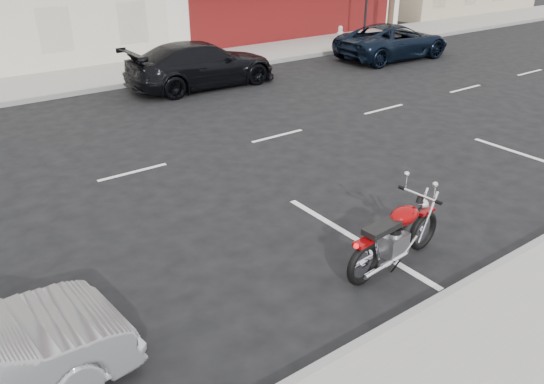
% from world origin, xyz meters
% --- Properties ---
extents(ground, '(120.00, 120.00, 0.00)m').
position_xyz_m(ground, '(0.00, 0.00, 0.00)').
color(ground, black).
rests_on(ground, ground).
extents(fire_hydrant, '(0.20, 0.20, 0.72)m').
position_xyz_m(fire_hydrant, '(12.00, 8.50, 0.53)').
color(fire_hydrant, beige).
rests_on(fire_hydrant, sidewalk_far).
extents(motorcycle, '(2.20, 0.73, 1.10)m').
position_xyz_m(motorcycle, '(0.69, -5.84, 0.50)').
color(motorcycle, black).
rests_on(motorcycle, ground).
extents(suv_far, '(5.20, 2.53, 1.43)m').
position_xyz_m(suv_far, '(11.62, 4.85, 0.71)').
color(suv_far, black).
rests_on(suv_far, ground).
extents(car_far, '(5.27, 2.18, 1.53)m').
position_xyz_m(car_far, '(2.89, 5.54, 0.76)').
color(car_far, black).
rests_on(car_far, ground).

